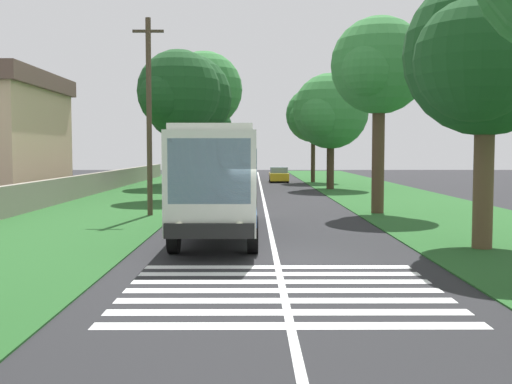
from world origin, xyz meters
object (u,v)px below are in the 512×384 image
(trailing_minibus_0, at_px, (245,162))
(roadside_tree_left_0, at_px, (203,92))
(roadside_tree_left_3, at_px, (210,128))
(coach_bus, at_px, (220,175))
(trailing_car_2, at_px, (279,175))
(utility_pole, at_px, (149,114))
(roadside_tree_right_0, at_px, (480,60))
(roadside_tree_right_2, at_px, (329,113))
(trailing_car_0, at_px, (240,185))
(roadside_tree_left_1, at_px, (186,101))
(roadside_tree_right_3, at_px, (377,69))
(roadside_tree_right_1, at_px, (312,116))
(trailing_car_3, at_px, (244,173))
(roadside_tree_left_4, at_px, (177,94))
(trailing_car_1, at_px, (237,178))

(trailing_minibus_0, height_order, roadside_tree_left_0, roadside_tree_left_0)
(roadside_tree_left_3, bearing_deg, trailing_minibus_0, -26.84)
(coach_bus, relative_size, trailing_car_2, 2.60)
(trailing_minibus_0, xyz_separation_m, utility_pole, (-49.26, 3.69, 3.10))
(roadside_tree_right_0, bearing_deg, roadside_tree_right_2, 1.80)
(trailing_car_0, relative_size, roadside_tree_left_0, 0.35)
(trailing_car_0, bearing_deg, roadside_tree_right_0, -162.03)
(roadside_tree_left_1, distance_m, roadside_tree_right_3, 24.61)
(roadside_tree_right_0, xyz_separation_m, roadside_tree_right_2, (29.52, 0.93, 0.18))
(trailing_car_2, xyz_separation_m, roadside_tree_left_0, (-0.26, 7.25, 7.87))
(roadside_tree_left_0, relative_size, roadside_tree_right_1, 1.39)
(trailing_car_3, relative_size, utility_pole, 0.48)
(roadside_tree_right_1, height_order, utility_pole, utility_pole)
(trailing_car_2, xyz_separation_m, roadside_tree_right_3, (-30.07, -3.37, 6.15))
(roadside_tree_right_2, bearing_deg, roadside_tree_left_4, 133.92)
(roadside_tree_left_1, height_order, roadside_tree_left_4, roadside_tree_left_1)
(utility_pole, bearing_deg, roadside_tree_right_3, -83.88)
(trailing_car_0, relative_size, utility_pole, 0.48)
(trailing_minibus_0, distance_m, roadside_tree_right_1, 20.65)
(trailing_car_1, bearing_deg, trailing_car_3, -1.39)
(roadside_tree_left_4, bearing_deg, trailing_minibus_0, -5.16)
(trailing_car_3, relative_size, roadside_tree_left_1, 0.40)
(roadside_tree_left_1, distance_m, roadside_tree_right_2, 11.87)
(roadside_tree_right_1, relative_size, roadside_tree_right_2, 1.00)
(roadside_tree_right_2, relative_size, roadside_tree_right_3, 0.97)
(roadside_tree_left_0, bearing_deg, roadside_tree_right_1, -93.95)
(roadside_tree_right_1, distance_m, roadside_tree_right_2, 10.41)
(trailing_minibus_0, relative_size, roadside_tree_left_3, 0.75)
(roadside_tree_left_1, bearing_deg, roadside_tree_right_2, -105.34)
(roadside_tree_left_4, relative_size, roadside_tree_right_2, 1.02)
(roadside_tree_right_3, bearing_deg, trailing_car_3, 10.49)
(roadside_tree_left_4, bearing_deg, trailing_car_1, -12.98)
(trailing_car_3, relative_size, roadside_tree_right_2, 0.48)
(trailing_car_0, distance_m, roadside_tree_left_3, 28.29)
(roadside_tree_right_0, height_order, roadside_tree_right_3, roadside_tree_right_3)
(roadside_tree_left_3, height_order, utility_pole, utility_pole)
(trailing_minibus_0, bearing_deg, utility_pole, 175.71)
(trailing_car_3, xyz_separation_m, roadside_tree_left_0, (-7.20, 3.76, 7.87))
(roadside_tree_left_1, bearing_deg, trailing_car_1, -78.79)
(coach_bus, xyz_separation_m, roadside_tree_right_3, (7.63, -6.99, 4.67))
(roadside_tree_left_3, relative_size, roadside_tree_right_3, 0.87)
(trailing_car_2, height_order, trailing_car_3, same)
(trailing_car_0, distance_m, trailing_car_1, 9.71)
(roadside_tree_left_0, height_order, roadside_tree_left_3, roadside_tree_left_0)
(trailing_minibus_0, distance_m, roadside_tree_right_2, 30.52)
(trailing_car_0, relative_size, roadside_tree_right_3, 0.47)
(trailing_car_0, xyz_separation_m, trailing_minibus_0, (35.17, 0.12, 0.88))
(trailing_car_1, distance_m, roadside_tree_right_1, 10.95)
(coach_bus, distance_m, roadside_tree_left_4, 17.17)
(roadside_tree_left_0, distance_m, roadside_tree_left_1, 8.16)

